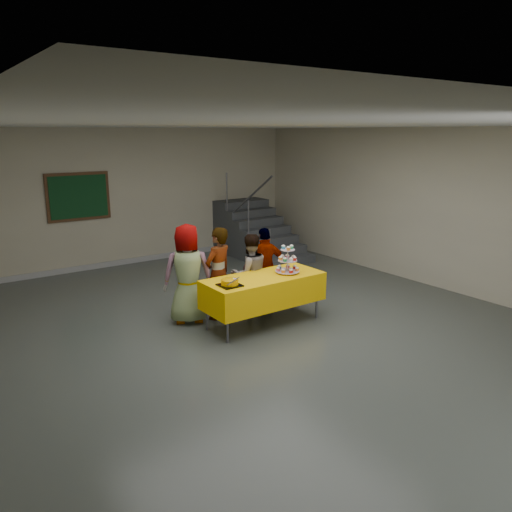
{
  "coord_description": "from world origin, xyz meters",
  "views": [
    {
      "loc": [
        -4.17,
        -5.63,
        2.9
      ],
      "look_at": [
        0.14,
        0.44,
        1.05
      ],
      "focal_mm": 35.0,
      "sensor_mm": 36.0,
      "label": 1
    }
  ],
  "objects_px": {
    "cupcake_stand": "(288,262)",
    "schoolchild_c": "(250,274)",
    "noticeboard": "(78,197)",
    "schoolchild_d": "(265,266)",
    "bake_table": "(264,290)",
    "schoolchild_a": "(188,274)",
    "schoolchild_b": "(218,273)",
    "bear_cake": "(230,282)",
    "staircase": "(254,234)"
  },
  "relations": [
    {
      "from": "schoolchild_a",
      "to": "schoolchild_b",
      "type": "height_order",
      "value": "schoolchild_a"
    },
    {
      "from": "bear_cake",
      "to": "noticeboard",
      "type": "height_order",
      "value": "noticeboard"
    },
    {
      "from": "noticeboard",
      "to": "schoolchild_d",
      "type": "bearing_deg",
      "value": -64.35
    },
    {
      "from": "schoolchild_c",
      "to": "staircase",
      "type": "xyz_separation_m",
      "value": [
        2.44,
        3.35,
        -0.17
      ]
    },
    {
      "from": "bear_cake",
      "to": "staircase",
      "type": "relative_size",
      "value": 0.15
    },
    {
      "from": "schoolchild_a",
      "to": "staircase",
      "type": "bearing_deg",
      "value": -113.21
    },
    {
      "from": "bear_cake",
      "to": "schoolchild_b",
      "type": "xyz_separation_m",
      "value": [
        0.26,
        0.74,
        -0.09
      ]
    },
    {
      "from": "schoolchild_d",
      "to": "schoolchild_a",
      "type": "bearing_deg",
      "value": 16.1
    },
    {
      "from": "bake_table",
      "to": "bear_cake",
      "type": "relative_size",
      "value": 5.25
    },
    {
      "from": "bake_table",
      "to": "schoolchild_b",
      "type": "relative_size",
      "value": 1.27
    },
    {
      "from": "staircase",
      "to": "bear_cake",
      "type": "bearing_deg",
      "value": -129.03
    },
    {
      "from": "bear_cake",
      "to": "schoolchild_a",
      "type": "relative_size",
      "value": 0.23
    },
    {
      "from": "cupcake_stand",
      "to": "bear_cake",
      "type": "bearing_deg",
      "value": -177.24
    },
    {
      "from": "schoolchild_b",
      "to": "schoolchild_d",
      "type": "bearing_deg",
      "value": 168.16
    },
    {
      "from": "schoolchild_a",
      "to": "schoolchild_b",
      "type": "xyz_separation_m",
      "value": [
        0.47,
        -0.12,
        -0.04
      ]
    },
    {
      "from": "bake_table",
      "to": "schoolchild_a",
      "type": "height_order",
      "value": "schoolchild_a"
    },
    {
      "from": "schoolchild_c",
      "to": "schoolchild_a",
      "type": "bearing_deg",
      "value": -0.15
    },
    {
      "from": "bake_table",
      "to": "bear_cake",
      "type": "distance_m",
      "value": 0.74
    },
    {
      "from": "noticeboard",
      "to": "cupcake_stand",
      "type": "bearing_deg",
      "value": -69.86
    },
    {
      "from": "bake_table",
      "to": "staircase",
      "type": "bearing_deg",
      "value": 56.64
    },
    {
      "from": "bake_table",
      "to": "noticeboard",
      "type": "relative_size",
      "value": 1.45
    },
    {
      "from": "bear_cake",
      "to": "noticeboard",
      "type": "xyz_separation_m",
      "value": [
        -0.65,
        4.83,
        0.77
      ]
    },
    {
      "from": "bear_cake",
      "to": "schoolchild_c",
      "type": "height_order",
      "value": "schoolchild_c"
    },
    {
      "from": "bear_cake",
      "to": "schoolchild_c",
      "type": "distance_m",
      "value": 1.04
    },
    {
      "from": "schoolchild_c",
      "to": "staircase",
      "type": "height_order",
      "value": "staircase"
    },
    {
      "from": "schoolchild_a",
      "to": "schoolchild_c",
      "type": "relative_size",
      "value": 1.18
    },
    {
      "from": "bake_table",
      "to": "schoolchild_b",
      "type": "distance_m",
      "value": 0.78
    },
    {
      "from": "noticeboard",
      "to": "bear_cake",
      "type": "bearing_deg",
      "value": -82.3
    },
    {
      "from": "schoolchild_a",
      "to": "noticeboard",
      "type": "bearing_deg",
      "value": -59.1
    },
    {
      "from": "schoolchild_b",
      "to": "schoolchild_a",
      "type": "bearing_deg",
      "value": -32.71
    },
    {
      "from": "cupcake_stand",
      "to": "noticeboard",
      "type": "bearing_deg",
      "value": 110.14
    },
    {
      "from": "bake_table",
      "to": "schoolchild_c",
      "type": "bearing_deg",
      "value": 77.77
    },
    {
      "from": "schoolchild_a",
      "to": "schoolchild_b",
      "type": "relative_size",
      "value": 1.05
    },
    {
      "from": "bear_cake",
      "to": "schoolchild_a",
      "type": "xyz_separation_m",
      "value": [
        -0.22,
        0.86,
        -0.05
      ]
    },
    {
      "from": "schoolchild_b",
      "to": "staircase",
      "type": "relative_size",
      "value": 0.62
    },
    {
      "from": "cupcake_stand",
      "to": "schoolchild_c",
      "type": "bearing_deg",
      "value": 117.32
    },
    {
      "from": "bear_cake",
      "to": "schoolchild_d",
      "type": "xyz_separation_m",
      "value": [
        1.26,
        0.85,
        -0.16
      ]
    },
    {
      "from": "bear_cake",
      "to": "noticeboard",
      "type": "bearing_deg",
      "value": 97.7
    },
    {
      "from": "schoolchild_b",
      "to": "noticeboard",
      "type": "xyz_separation_m",
      "value": [
        -0.91,
        4.08,
        0.86
      ]
    },
    {
      "from": "bear_cake",
      "to": "schoolchild_a",
      "type": "bearing_deg",
      "value": 104.03
    },
    {
      "from": "schoolchild_a",
      "to": "bear_cake",
      "type": "bearing_deg",
      "value": 128.64
    },
    {
      "from": "cupcake_stand",
      "to": "noticeboard",
      "type": "distance_m",
      "value": 5.13
    },
    {
      "from": "schoolchild_a",
      "to": "schoolchild_c",
      "type": "height_order",
      "value": "schoolchild_a"
    },
    {
      "from": "bear_cake",
      "to": "staircase",
      "type": "distance_m",
      "value": 5.15
    },
    {
      "from": "bake_table",
      "to": "schoolchild_d",
      "type": "relative_size",
      "value": 1.4
    },
    {
      "from": "bear_cake",
      "to": "schoolchild_b",
      "type": "distance_m",
      "value": 0.79
    },
    {
      "from": "schoolchild_a",
      "to": "schoolchild_c",
      "type": "bearing_deg",
      "value": -167.7
    },
    {
      "from": "cupcake_stand",
      "to": "schoolchild_a",
      "type": "relative_size",
      "value": 0.29
    },
    {
      "from": "bake_table",
      "to": "noticeboard",
      "type": "xyz_separation_m",
      "value": [
        -1.33,
        4.72,
        1.04
      ]
    },
    {
      "from": "noticeboard",
      "to": "schoolchild_a",
      "type": "bearing_deg",
      "value": -83.71
    }
  ]
}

